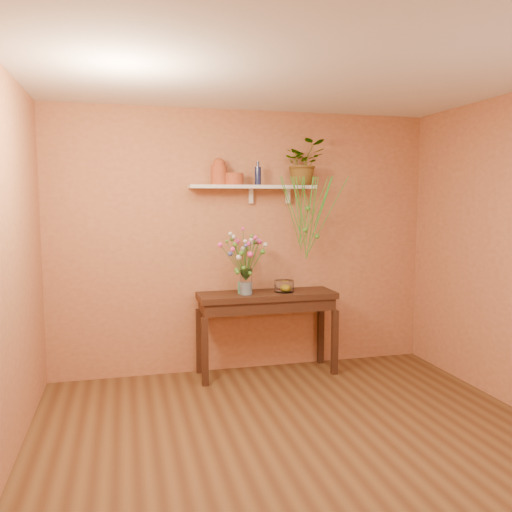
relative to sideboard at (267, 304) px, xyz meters
name	(u,v)px	position (x,y,z in m)	size (l,w,h in m)	color
room	(313,265)	(-0.17, -1.76, 0.62)	(4.04, 4.04, 2.70)	brown
sideboard	(267,304)	(0.00, 0.00, 0.00)	(1.40, 0.45, 0.85)	#3D2518
wall_shelf	(254,187)	(-0.11, 0.12, 1.19)	(1.30, 0.24, 0.19)	white
terracotta_jug	(219,172)	(-0.46, 0.13, 1.34)	(0.20, 0.20, 0.26)	#BF5135
terracotta_pot	(234,179)	(-0.32, 0.10, 1.27)	(0.19, 0.19, 0.12)	#BF5135
blue_bottle	(258,175)	(-0.07, 0.09, 1.31)	(0.08, 0.08, 0.24)	#161D45
spider_plant	(303,163)	(0.42, 0.10, 1.44)	(0.42, 0.36, 0.46)	#408026
plant_fronds	(309,214)	(0.42, -0.07, 0.92)	(0.70, 0.39, 0.83)	#408026
glass_vase	(246,283)	(-0.23, -0.05, 0.23)	(0.13, 0.13, 0.26)	white
bouquet	(244,250)	(-0.25, -0.06, 0.56)	(0.50, 0.49, 0.52)	#386B28
glass_bowl	(284,287)	(0.18, -0.01, 0.18)	(0.20, 0.20, 0.12)	white
lemon	(285,288)	(0.19, -0.01, 0.17)	(0.08, 0.08, 0.08)	gold
carton	(242,288)	(-0.26, -0.01, 0.19)	(0.06, 0.05, 0.12)	teal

